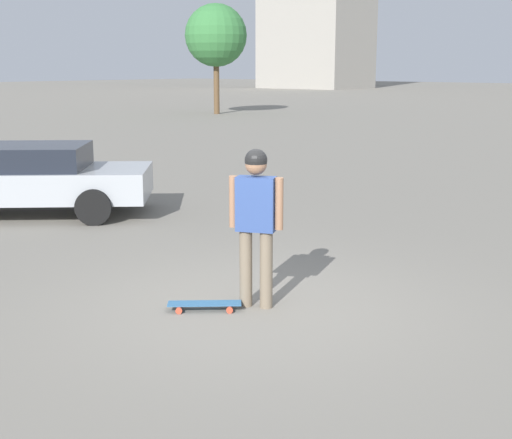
{
  "coord_description": "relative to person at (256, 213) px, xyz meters",
  "views": [
    {
      "loc": [
        -4.95,
        5.93,
        2.68
      ],
      "look_at": [
        0.0,
        0.0,
        1.01
      ],
      "focal_mm": 50.0,
      "sensor_mm": 36.0,
      "label": 1
    }
  ],
  "objects": [
    {
      "name": "skateboard",
      "position": [
        0.36,
        0.47,
        -1.02
      ],
      "size": [
        0.74,
        0.69,
        0.09
      ],
      "rotation": [
        0.0,
        0.0,
        0.73
      ],
      "color": "#336693",
      "rests_on": "ground_plane"
    },
    {
      "name": "car_parked_near",
      "position": [
        6.51,
        -1.24,
        -0.4
      ],
      "size": [
        4.55,
        4.39,
        1.29
      ],
      "rotation": [
        0.0,
        0.0,
        0.74
      ],
      "color": "#ADB2B7",
      "rests_on": "ground_plane"
    },
    {
      "name": "ground_plane",
      "position": [
        0.0,
        0.0,
        -1.08
      ],
      "size": [
        220.0,
        220.0,
        0.0
      ],
      "primitive_type": "plane",
      "color": "gray"
    },
    {
      "name": "tree_distant",
      "position": [
        23.19,
        -24.25,
        3.28
      ],
      "size": [
        3.49,
        3.49,
        6.13
      ],
      "color": "brown",
      "rests_on": "ground_plane"
    },
    {
      "name": "person",
      "position": [
        0.0,
        0.0,
        0.0
      ],
      "size": [
        0.57,
        0.36,
        1.8
      ],
      "rotation": [
        0.0,
        0.0,
        -2.7
      ],
      "color": "#7A6B56",
      "rests_on": "ground_plane"
    }
  ]
}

